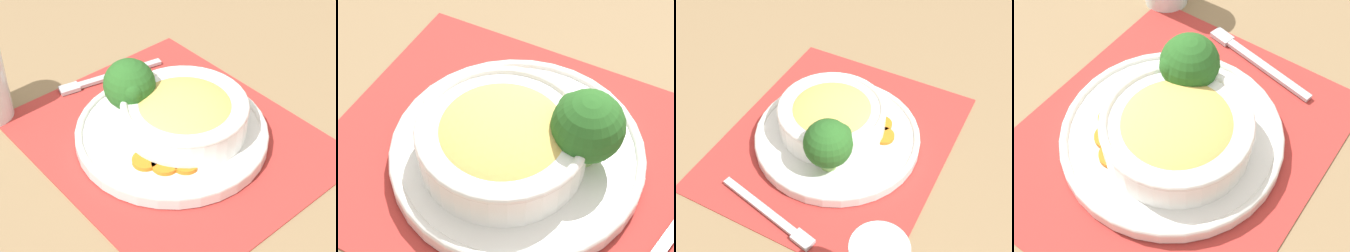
{
  "view_description": "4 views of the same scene",
  "coord_description": "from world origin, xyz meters",
  "views": [
    {
      "loc": [
        -0.49,
        0.38,
        0.55
      ],
      "look_at": [
        -0.01,
        0.02,
        0.04
      ],
      "focal_mm": 60.0,
      "sensor_mm": 36.0,
      "label": 1
    },
    {
      "loc": [
        0.18,
        -0.33,
        0.5
      ],
      "look_at": [
        -0.01,
        -0.0,
        0.05
      ],
      "focal_mm": 60.0,
      "sensor_mm": 36.0,
      "label": 2
    },
    {
      "loc": [
        0.46,
        0.29,
        0.59
      ],
      "look_at": [
        -0.0,
        0.01,
        0.04
      ],
      "focal_mm": 50.0,
      "sensor_mm": 36.0,
      "label": 3
    },
    {
      "loc": [
        -0.26,
        -0.22,
        0.49
      ],
      "look_at": [
        0.0,
        -0.01,
        0.04
      ],
      "focal_mm": 50.0,
      "sensor_mm": 36.0,
      "label": 4
    }
  ],
  "objects": [
    {
      "name": "placemat",
      "position": [
        0.0,
        0.0,
        0.0
      ],
      "size": [
        0.45,
        0.39,
        0.0
      ],
      "color": "#B2332D",
      "rests_on": "ground_plane"
    },
    {
      "name": "ground_plane",
      "position": [
        0.0,
        0.0,
        0.0
      ],
      "size": [
        4.0,
        4.0,
        0.0
      ],
      "primitive_type": "plane",
      "color": "#8C704C"
    },
    {
      "name": "carrot_slice_near",
      "position": [
        -0.03,
        0.07,
        0.02
      ],
      "size": [
        0.04,
        0.04,
        0.01
      ],
      "color": "orange",
      "rests_on": "plate"
    },
    {
      "name": "carrot_slice_far",
      "position": [
        -0.07,
        0.03,
        0.02
      ],
      "size": [
        0.04,
        0.04,
        0.01
      ],
      "color": "orange",
      "rests_on": "plate"
    },
    {
      "name": "plate",
      "position": [
        0.0,
        0.0,
        0.02
      ],
      "size": [
        0.28,
        0.28,
        0.02
      ],
      "color": "white",
      "rests_on": "placemat"
    },
    {
      "name": "bowl",
      "position": [
        -0.01,
        -0.02,
        0.05
      ],
      "size": [
        0.18,
        0.18,
        0.06
      ],
      "color": "white",
      "rests_on": "plate"
    },
    {
      "name": "broccoli_floret",
      "position": [
        0.07,
        0.03,
        0.07
      ],
      "size": [
        0.08,
        0.08,
        0.09
      ],
      "color": "#84AD5B",
      "rests_on": "plate"
    },
    {
      "name": "fork",
      "position": [
        0.18,
        0.01,
        0.01
      ],
      "size": [
        0.04,
        0.18,
        0.01
      ],
      "rotation": [
        0.0,
        0.0,
        -0.16
      ],
      "color": "#B7B7BC",
      "rests_on": "placemat"
    },
    {
      "name": "carrot_slice_middle",
      "position": [
        -0.06,
        0.05,
        0.02
      ],
      "size": [
        0.04,
        0.04,
        0.01
      ],
      "color": "orange",
      "rests_on": "plate"
    }
  ]
}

